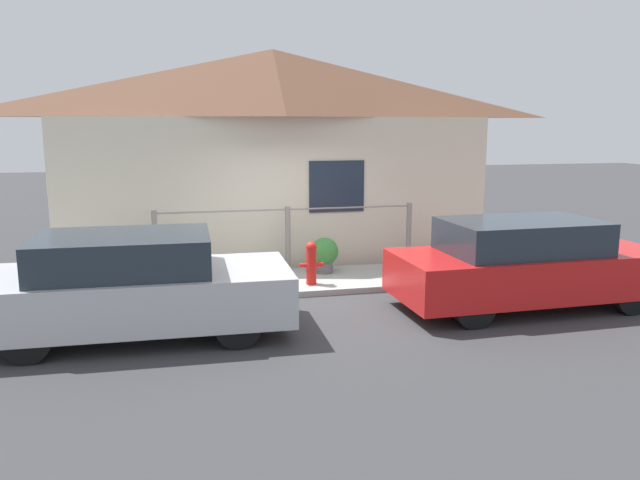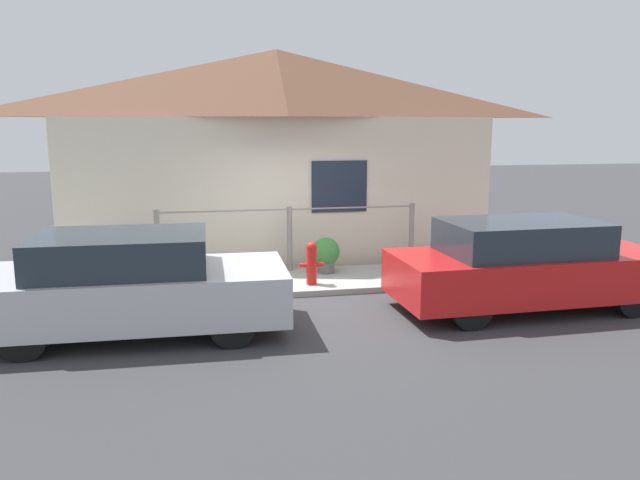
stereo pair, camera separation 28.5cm
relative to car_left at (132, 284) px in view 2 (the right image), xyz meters
name	(u,v)px [view 2 (the right image)]	position (x,y,z in m)	size (l,w,h in m)	color
ground_plane	(304,297)	(2.59, 1.32, -0.70)	(60.00, 60.00, 0.00)	#38383A
sidewalk	(296,282)	(2.59, 2.16, -0.64)	(24.00, 1.69, 0.10)	#9E9E99
house	(278,95)	(2.59, 4.31, 2.71)	(8.84, 2.23, 4.30)	beige
fence	(290,236)	(2.59, 2.86, 0.07)	(4.90, 0.10, 1.21)	gray
car_left	(132,284)	(0.00, 0.00, 0.00)	(4.09, 1.85, 1.39)	#B7B7BC
car_right	(527,265)	(5.83, 0.00, 0.00)	(4.26, 1.76, 1.39)	red
fire_hydrant	(311,262)	(2.80, 1.77, -0.20)	(0.42, 0.19, 0.74)	red
potted_plant_near_hydrant	(326,254)	(3.22, 2.54, -0.23)	(0.51, 0.51, 0.66)	slate
potted_plant_by_fence	(129,268)	(-0.30, 2.47, -0.32)	(0.38, 0.38, 0.49)	slate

